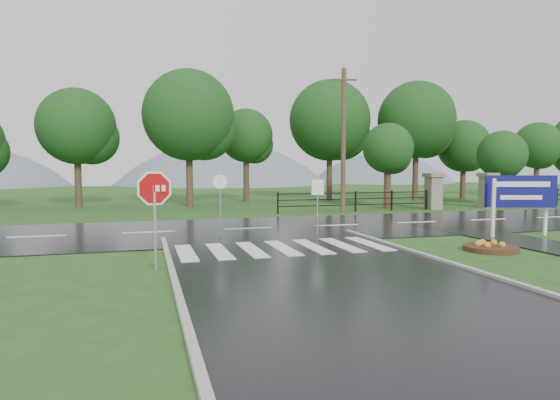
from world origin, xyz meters
name	(u,v)px	position (x,y,z in m)	size (l,w,h in m)	color
ground	(350,289)	(0.00, 0.00, 0.00)	(120.00, 120.00, 0.00)	#214C19
main_road	(248,229)	(0.00, 10.00, 0.00)	(90.00, 8.00, 0.04)	black
walkway	(526,242)	(8.50, 4.00, 0.00)	(2.20, 11.00, 0.04)	black
crosswalk	(283,248)	(0.00, 5.00, 0.06)	(6.50, 2.80, 0.02)	silver
pillar_west	(433,190)	(13.00, 16.00, 1.18)	(1.00, 1.00, 2.24)	gray
pillar_east	(488,189)	(17.00, 16.00, 1.18)	(1.00, 1.00, 2.24)	gray
fence_west	(356,199)	(7.75, 16.00, 0.72)	(9.58, 0.08, 1.20)	black
hills	(196,282)	(3.49, 65.00, -15.54)	(102.00, 48.00, 48.00)	slate
treeline	(220,204)	(1.00, 24.00, 0.00)	(83.20, 5.20, 10.00)	#123B13
stop_sign	(155,197)	(-3.92, 3.04, 1.86)	(1.16, 0.25, 2.66)	#939399
estate_billboard	(521,195)	(9.31, 5.18, 1.58)	(2.54, 0.88, 2.30)	silver
flower_bed	(491,247)	(6.15, 2.98, 0.12)	(1.62, 1.62, 0.32)	#332111
reg_sign_small	(318,196)	(2.18, 7.64, 1.51)	(0.47, 0.09, 2.13)	#939399
reg_sign_round	(220,198)	(-1.42, 8.44, 1.46)	(0.53, 0.14, 2.33)	#939399
utility_pole_east	(343,140)	(6.72, 15.50, 4.13)	(1.44, 0.36, 8.12)	#473523
entrance_tree_left	(388,149)	(10.66, 17.50, 3.76)	(3.17, 3.17, 5.38)	#3D2B1C
entrance_tree_right	(502,155)	(19.36, 17.50, 3.44)	(3.27, 3.27, 5.10)	#3D2B1C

